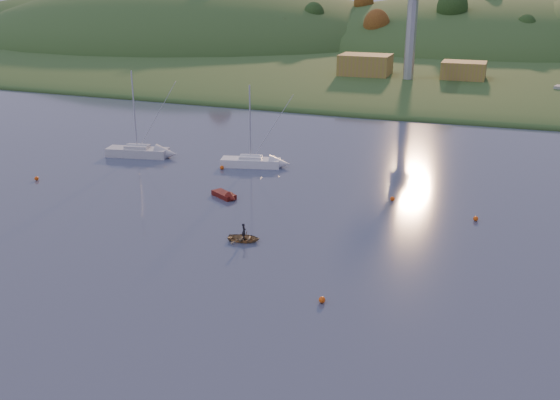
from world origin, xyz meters
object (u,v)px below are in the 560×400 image
(canoe, at_px, (244,238))
(red_tender, at_px, (228,197))
(sailboat_near, at_px, (251,161))
(sailboat_far, at_px, (137,151))

(canoe, relative_size, red_tender, 0.77)
(sailboat_near, xyz_separation_m, red_tender, (2.41, -12.52, -0.43))
(sailboat_far, height_order, red_tender, sailboat_far)
(sailboat_near, height_order, red_tender, sailboat_near)
(sailboat_far, bearing_deg, canoe, -51.08)
(sailboat_near, distance_m, red_tender, 12.75)
(sailboat_far, distance_m, red_tender, 22.14)
(sailboat_far, bearing_deg, red_tender, -41.92)
(sailboat_near, height_order, canoe, sailboat_near)
(sailboat_near, distance_m, canoe, 24.35)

